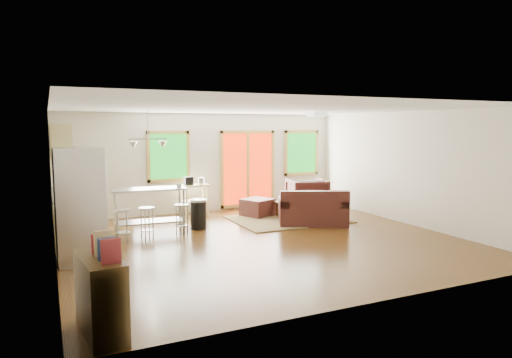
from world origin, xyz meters
name	(u,v)px	position (x,y,z in m)	size (l,w,h in m)	color
floor	(262,241)	(0.00, 0.00, -0.01)	(7.50, 7.00, 0.02)	#37200B
ceiling	(263,108)	(0.00, 0.00, 2.61)	(7.50, 7.00, 0.02)	silver
back_wall	(206,163)	(0.00, 3.51, 1.30)	(7.50, 0.02, 2.60)	beige
left_wall	(52,186)	(-3.76, 0.00, 1.30)	(0.02, 7.00, 2.60)	beige
right_wall	(410,168)	(3.76, 0.00, 1.30)	(0.02, 7.00, 2.60)	beige
front_wall	(382,202)	(0.00, -3.51, 1.30)	(7.50, 0.02, 2.60)	beige
window_left	(169,156)	(-1.00, 3.46, 1.50)	(1.10, 0.05, 1.30)	#105814
french_doors	(248,169)	(1.20, 3.46, 1.10)	(1.60, 0.05, 2.10)	#B62005
window_right	(301,153)	(2.90, 3.46, 1.50)	(1.10, 0.05, 1.30)	#105814
rug	(288,219)	(1.44, 1.59, 0.01)	(2.62, 2.02, 0.03)	#47663D
loveseat	(313,211)	(1.71, 0.88, 0.33)	(1.77, 1.44, 0.82)	black
coffee_table	(297,204)	(1.79, 1.75, 0.35)	(1.05, 0.68, 0.41)	#372812
armchair	(307,194)	(2.40, 2.31, 0.49)	(0.95, 0.89, 0.97)	black
ottoman	(258,208)	(0.96, 2.29, 0.22)	(0.67, 0.67, 0.45)	black
vase	(296,198)	(1.74, 1.74, 0.51)	(0.17, 0.18, 0.29)	silver
book	(311,195)	(2.15, 1.67, 0.56)	(0.23, 0.03, 0.31)	maroon
cabinets	(67,194)	(-3.49, 1.70, 0.93)	(0.64, 2.24, 2.30)	tan
refrigerator	(81,205)	(-3.34, 0.01, 0.96)	(0.81, 0.77, 1.91)	#B7BABC
island	(149,202)	(-1.90, 1.58, 0.66)	(1.56, 0.71, 0.96)	#B7BABC
cup	(179,185)	(-1.29, 1.43, 1.01)	(0.11, 0.09, 0.11)	silver
bar_stool_a	(122,218)	(-2.54, 1.00, 0.48)	(0.36, 0.36, 0.65)	#B7BABC
bar_stool_b	(147,216)	(-2.06, 1.00, 0.49)	(0.38, 0.38, 0.66)	#B7BABC
bar_stool_c	(182,212)	(-1.31, 1.16, 0.48)	(0.39, 0.39, 0.64)	#B7BABC
trash_can	(198,214)	(-0.83, 1.55, 0.33)	(0.44, 0.44, 0.66)	black
kitchen_cart	(194,189)	(-0.45, 3.07, 0.68)	(0.66, 0.43, 1.00)	tan
bookshelf	(101,294)	(-3.35, -2.98, 0.45)	(0.48, 1.00, 1.14)	#372812
ceiling_flush	(317,114)	(1.60, 0.60, 2.53)	(0.35, 0.35, 0.12)	white
pendant_light	(148,144)	(-1.90, 1.50, 1.90)	(0.80, 0.18, 0.79)	gray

